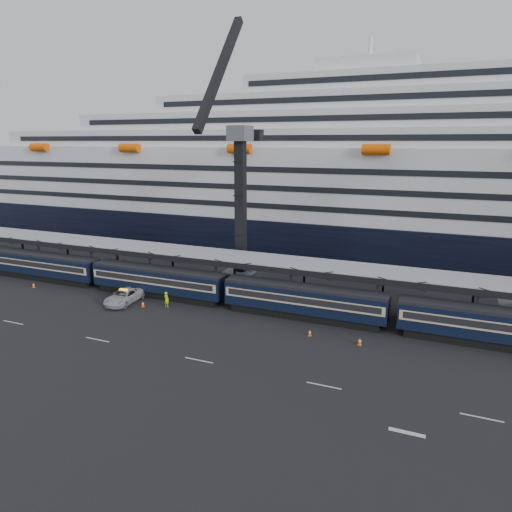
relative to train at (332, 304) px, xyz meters
The scene contains 12 objects.
ground 11.25m from the train, 65.06° to the right, with size 260.00×260.00×0.00m, color black.
lane_markings 20.02m from the train, 49.95° to the right, with size 111.00×4.27×0.02m.
train is the anchor object (origin of this frame).
canopy 6.85m from the train, 40.71° to the left, with size 130.00×6.25×5.53m.
cruise_ship 37.56m from the train, 84.34° to the left, with size 214.09×28.84×34.00m.
crane_dark_near 20.10m from the train, 150.76° to the left, with size 4.50×17.75×35.08m.
pickup_truck 26.22m from the train, behind, with size 2.83×6.14×1.71m, color #AEB2B6.
worker 20.37m from the train, behind, with size 0.71×0.47×1.94m, color #B8FD0D.
traffic_cone_a 41.93m from the train, behind, with size 0.38×0.38×0.76m.
traffic_cone_b 23.29m from the train, 169.76° to the right, with size 0.38×0.38×0.77m.
traffic_cone_c 5.12m from the train, 105.42° to the right, with size 0.37×0.37×0.74m.
traffic_cone_d 6.55m from the train, 50.43° to the right, with size 0.41×0.41×0.82m.
Camera 1 is at (5.91, -38.09, 19.97)m, focal length 32.00 mm.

